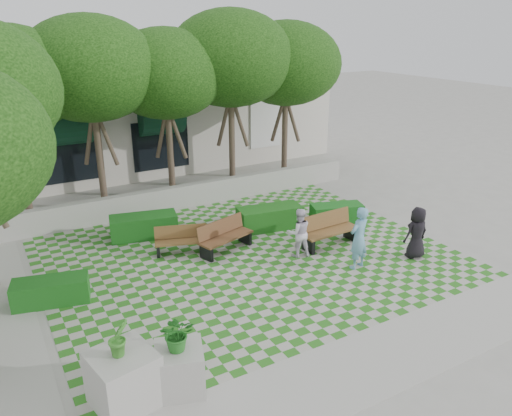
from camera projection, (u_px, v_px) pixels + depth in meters
ground at (267, 271)px, 14.66m from camera, size 90.00×90.00×0.00m
lawn at (250, 258)px, 15.47m from camera, size 12.00×12.00×0.00m
sidewalk_south at (378, 359)px, 10.84m from camera, size 16.00×2.00×0.01m
retaining_wall at (185, 196)px, 19.53m from camera, size 15.00×0.36×0.90m
bench_east at (329, 230)px, 16.21m from camera, size 2.05×0.77×1.06m
bench_mid at (225, 237)px, 15.80m from camera, size 1.99×1.14×0.99m
bench_west at (181, 240)px, 15.69m from camera, size 1.73×1.04×0.86m
hedge_east at (337, 213)px, 18.16m from camera, size 2.00×1.28×0.65m
hedge_midright at (270, 218)px, 17.56m from camera, size 2.35×1.22×0.78m
hedge_midleft at (144, 226)px, 16.85m from camera, size 2.34×1.34×0.77m
hedge_west at (51, 291)px, 12.93m from camera, size 2.01×1.17×0.66m
planter_front at (179, 360)px, 9.77m from camera, size 1.18×1.18×1.66m
planter_back at (123, 376)px, 9.40m from camera, size 1.32×1.32×1.87m
person_blue at (359, 238)px, 14.54m from camera, size 0.78×0.60×1.91m
person_dark at (417, 233)px, 15.25m from camera, size 0.83×0.57×1.64m
person_white at (299, 233)px, 15.34m from camera, size 0.90×0.78×1.57m
tree_row at (130, 75)px, 16.79m from camera, size 17.70×13.40×7.41m
building at (142, 111)px, 25.62m from camera, size 18.00×8.92×5.15m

